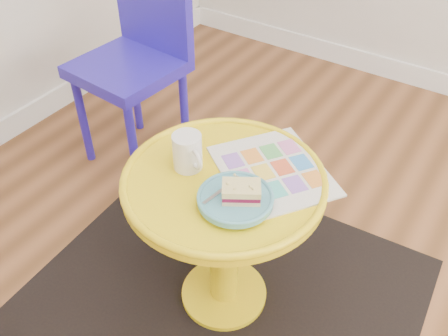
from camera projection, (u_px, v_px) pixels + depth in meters
The scene contains 9 objects.
room_walls at pixel (245, 130), 2.46m from camera, with size 4.00×4.00×4.00m.
rug at pixel (224, 295), 1.79m from camera, with size 1.30×1.10×0.01m, color black.
side_table at pixel (224, 217), 1.53m from camera, with size 0.59×0.59×0.56m.
chair at pixel (138, 49), 2.11m from camera, with size 0.44×0.44×0.92m.
newspaper at pixel (273, 171), 1.45m from camera, with size 0.34×0.29×0.01m, color silver.
mug at pixel (188, 151), 1.43m from camera, with size 0.12×0.09×0.11m.
plate at pixel (235, 199), 1.34m from camera, with size 0.21×0.21×0.02m.
cake_slice at pixel (241, 192), 1.31m from camera, with size 0.12×0.11×0.04m.
fork at pixel (224, 189), 1.35m from camera, with size 0.04×0.14×0.00m.
Camera 1 is at (0.02, -0.73, 1.51)m, focal length 40.00 mm.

